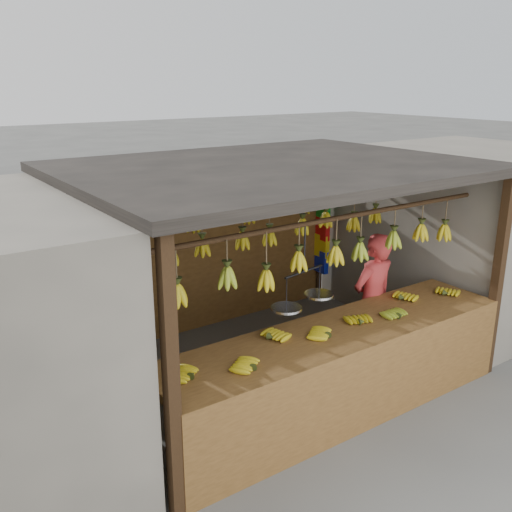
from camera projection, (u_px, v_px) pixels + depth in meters
ground at (271, 367)px, 6.71m from camera, size 80.00×80.00×0.00m
stall at (255, 198)px, 6.38m from camera, size 4.30×3.30×2.40m
neighbor_right at (469, 229)px, 8.34m from camera, size 3.00×3.00×2.30m
counter at (347, 351)px, 5.53m from camera, size 3.93×0.89×0.96m
hanging_bananas at (271, 234)px, 6.23m from camera, size 3.58×2.24×0.39m
balance_scale at (303, 297)px, 5.35m from camera, size 0.75×0.37×0.76m
vendor at (373, 301)px, 6.55m from camera, size 0.61×0.42×1.61m
bag_bundles at (322, 236)px, 8.53m from camera, size 0.08×0.26×1.19m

